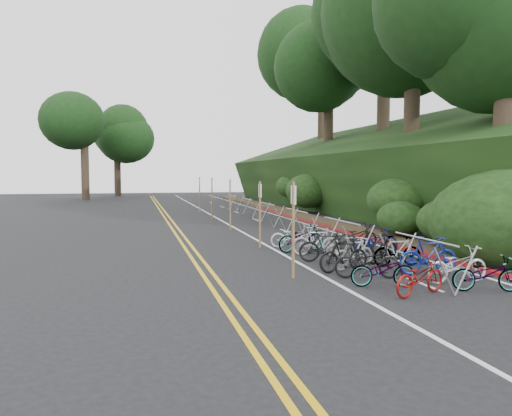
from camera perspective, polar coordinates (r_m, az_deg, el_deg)
The scene contains 11 objects.
ground at distance 13.87m, azimuth 3.10°, elevation -7.64°, with size 120.00×120.00×0.00m, color black.
road_markings at distance 23.72m, azimuth -2.47°, elevation -2.77°, with size 7.47×80.00×0.01m.
red_curb at distance 26.94m, azimuth 7.38°, elevation -1.89°, with size 0.25×28.00×0.10m, color maroon.
embankment at distance 36.22m, azimuth 14.18°, elevation 3.51°, with size 14.30×48.14×9.11m.
tree_cluster at distance 38.78m, azimuth 7.85°, elevation 18.03°, with size 33.15×54.62×19.64m.
bike_rack_front at distance 13.25m, azimuth 18.63°, elevation -4.68°, with size 1.14×2.77×1.17m.
bike_racks_rest at distance 26.99m, azimuth 1.27°, elevation -0.13°, with size 1.14×23.00×1.17m.
signpost_near at distance 13.25m, azimuth 4.29°, elevation -1.75°, with size 0.08×0.40×2.58m.
signposts_rest at distance 27.42m, azimuth -4.12°, elevation 1.13°, with size 0.08×18.40×2.50m.
bike_front at distance 14.40m, azimuth 10.00°, elevation -5.29°, with size 1.63×0.46×0.98m, color black.
bike_valet at distance 15.57m, azimuth 12.70°, elevation -4.71°, with size 3.35×9.48×1.08m.
Camera 1 is at (-3.92, -13.01, 2.80)m, focal length 35.00 mm.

